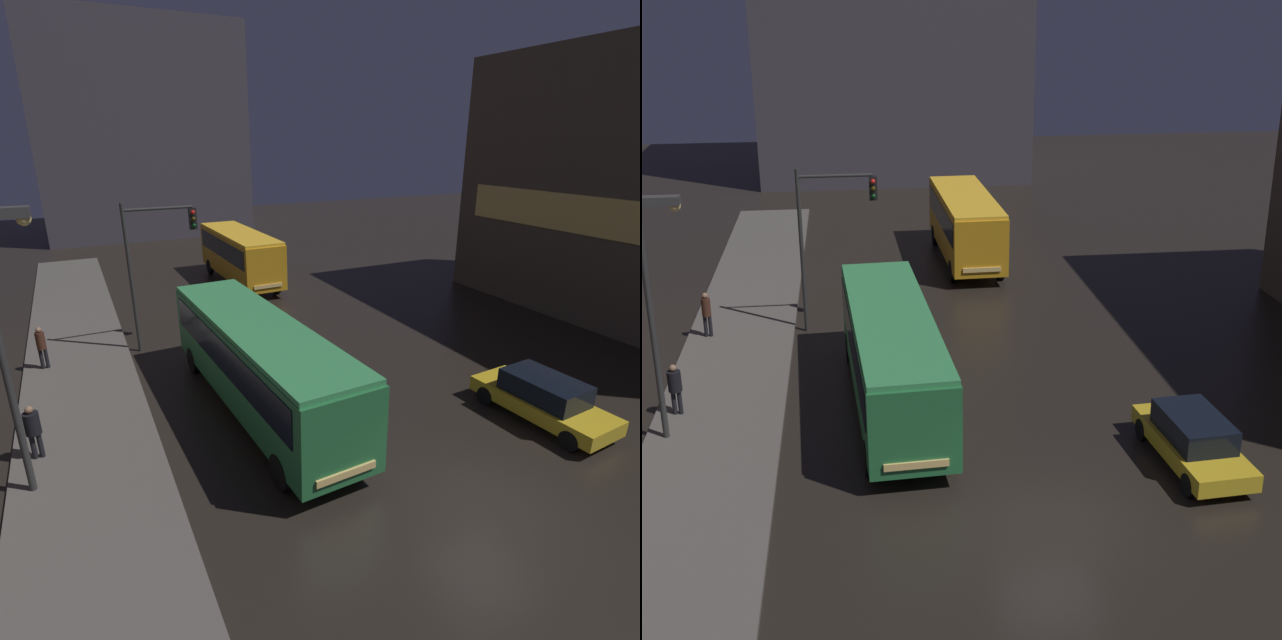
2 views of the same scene
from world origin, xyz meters
The scene contains 10 objects.
ground_plane centered at (0.00, 0.00, 0.00)m, with size 120.00×120.00×0.00m, color black.
sidewalk_left centered at (-9.00, 10.00, 0.07)m, with size 4.00×48.00×0.15m.
building_far_backdrop centered at (-1.25, 45.67, 9.27)m, with size 18.07×12.00×18.55m.
bus_near centered at (-3.55, 7.05, 1.98)m, with size 3.05×11.08×3.21m.
bus_far centered at (0.91, 22.77, 2.02)m, with size 2.67×9.30×3.29m.
car_taxi centered at (4.58, 2.34, 0.77)m, with size 2.10×4.73×1.50m.
pedestrian_near centered at (-10.20, 13.69, 1.16)m, with size 0.45×0.45×1.74m.
pedestrian_mid centered at (-10.27, 7.10, 1.15)m, with size 0.59×0.59×1.66m.
traffic_light_main centered at (-5.53, 14.17, 4.28)m, with size 3.00×0.35×6.38m.
street_lamp_sidewalk centered at (-10.12, 5.59, 4.99)m, with size 1.25×0.36×7.25m.
Camera 2 is at (-4.75, -18.81, 12.70)m, focal length 50.00 mm.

